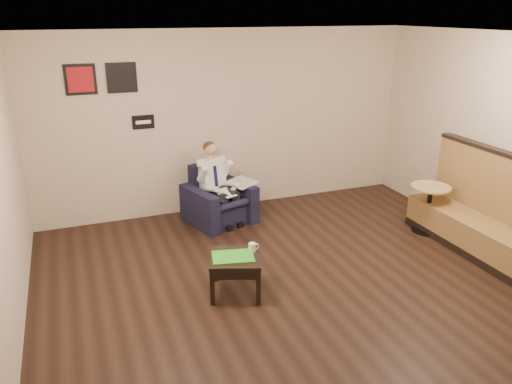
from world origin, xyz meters
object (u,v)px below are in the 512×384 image
object	(u,v)px
smartphone	(241,249)
banquette	(494,209)
green_folder	(233,257)
side_table	(236,274)
seated_man	(223,187)
coffee_mug	(252,247)
cafe_table	(428,209)
armchair	(219,195)

from	to	relation	value
smartphone	banquette	world-z (taller)	banquette
green_folder	side_table	bearing A→B (deg)	13.38
seated_man	coffee_mug	bearing A→B (deg)	-114.71
side_table	cafe_table	distance (m)	3.19
side_table	cafe_table	xyz separation A→B (m)	(3.13, 0.60, 0.12)
side_table	coffee_mug	distance (m)	0.36
side_table	cafe_table	size ratio (longest dim) A/B	0.81
seated_man	coffee_mug	distance (m)	1.89
banquette	armchair	bearing A→B (deg)	141.13
coffee_mug	cafe_table	world-z (taller)	cafe_table
cafe_table	banquette	bearing A→B (deg)	-76.78
seated_man	side_table	world-z (taller)	seated_man
seated_man	green_folder	bearing A→B (deg)	-121.65
armchair	coffee_mug	world-z (taller)	armchair
side_table	smartphone	world-z (taller)	smartphone
armchair	banquette	world-z (taller)	banquette
coffee_mug	green_folder	bearing A→B (deg)	-166.62
armchair	banquette	size ratio (longest dim) A/B	0.34
armchair	coffee_mug	distance (m)	1.99
green_folder	coffee_mug	world-z (taller)	coffee_mug
armchair	smartphone	world-z (taller)	armchair
armchair	side_table	xyz separation A→B (m)	(-0.42, -2.03, -0.19)
seated_man	smartphone	distance (m)	1.83
armchair	smartphone	size ratio (longest dim) A/B	6.09
coffee_mug	banquette	distance (m)	3.16
coffee_mug	smartphone	xyz separation A→B (m)	(-0.11, 0.08, -0.04)
armchair	banquette	bearing A→B (deg)	-56.22
smartphone	cafe_table	distance (m)	3.07
armchair	side_table	bearing A→B (deg)	-119.15
side_table	banquette	world-z (taller)	banquette
side_table	smartphone	distance (m)	0.29
seated_man	cafe_table	bearing A→B (deg)	-43.68
armchair	seated_man	bearing A→B (deg)	-90.00
green_folder	cafe_table	distance (m)	3.23
cafe_table	coffee_mug	bearing A→B (deg)	-169.31
armchair	cafe_table	xyz separation A→B (m)	(2.71, -1.43, -0.07)
smartphone	cafe_table	xyz separation A→B (m)	(3.03, 0.47, -0.12)
seated_man	cafe_table	world-z (taller)	seated_man
armchair	smartphone	distance (m)	1.92
side_table	banquette	bearing A→B (deg)	-5.60
smartphone	seated_man	bearing A→B (deg)	109.17
side_table	green_folder	world-z (taller)	green_folder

